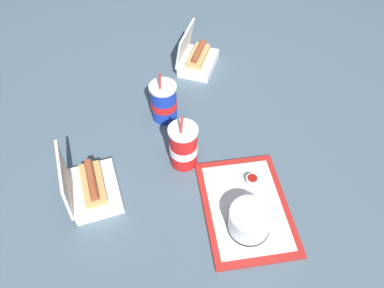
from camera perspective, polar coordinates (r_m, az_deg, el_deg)
name	(u,v)px	position (r m, az deg, el deg)	size (l,w,h in m)	color
ground_plane	(186,158)	(1.29, -0.92, -2.08)	(3.20, 3.20, 0.00)	#4C6070
food_tray	(246,207)	(1.19, 8.19, -9.53)	(0.42, 0.34, 0.01)	red
cake_container	(249,221)	(1.11, 8.75, -11.49)	(0.13, 0.13, 0.08)	black
ketchup_cup	(252,180)	(1.22, 9.13, -5.43)	(0.04, 0.04, 0.02)	white
napkin_stack	(231,192)	(1.20, 5.98, -7.35)	(0.10, 0.10, 0.00)	white
plastic_fork	(256,187)	(1.22, 9.78, -6.54)	(0.11, 0.01, 0.01)	white
clamshell_hotdog_back	(197,59)	(1.62, 0.74, 12.87)	(0.23, 0.23, 0.17)	white
clamshell_hotdog_left	(91,187)	(1.21, -15.13, -6.40)	(0.20, 0.17, 0.18)	white
soda_cup_corner	(163,102)	(1.37, -4.43, 6.39)	(0.10, 0.10, 0.21)	#1938B7
soda_cup_front	(183,146)	(1.22, -1.31, -0.34)	(0.10, 0.10, 0.22)	red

